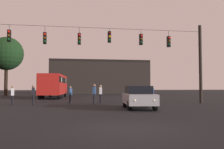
# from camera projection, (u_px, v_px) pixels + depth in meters

# --- Properties ---
(ground_plane) EXTENTS (168.00, 168.00, 0.00)m
(ground_plane) POSITION_uv_depth(u_px,v_px,m) (85.00, 98.00, 32.95)
(ground_plane) COLOR black
(ground_plane) RESTS_ON ground
(overhead_signal_span) EXTENTS (19.65, 0.44, 7.06)m
(overhead_signal_span) POSITION_uv_depth(u_px,v_px,m) (94.00, 54.00, 21.23)
(overhead_signal_span) COLOR black
(overhead_signal_span) RESTS_ON ground
(city_bus) EXTENTS (3.24, 11.14, 3.00)m
(city_bus) POSITION_uv_depth(u_px,v_px,m) (54.00, 84.00, 33.83)
(city_bus) COLOR #B21E19
(city_bus) RESTS_ON ground
(car_near_right) EXTENTS (2.24, 4.47, 1.52)m
(car_near_right) POSITION_uv_depth(u_px,v_px,m) (138.00, 97.00, 17.00)
(car_near_right) COLOR #99999E
(car_near_right) RESTS_ON ground
(pedestrian_crossing_left) EXTENTS (0.28, 0.38, 1.56)m
(pedestrian_crossing_left) POSITION_uv_depth(u_px,v_px,m) (152.00, 94.00, 21.25)
(pedestrian_crossing_left) COLOR black
(pedestrian_crossing_left) RESTS_ON ground
(pedestrian_crossing_center) EXTENTS (0.31, 0.40, 1.70)m
(pedestrian_crossing_center) POSITION_uv_depth(u_px,v_px,m) (94.00, 93.00, 21.24)
(pedestrian_crossing_center) COLOR black
(pedestrian_crossing_center) RESTS_ON ground
(pedestrian_crossing_right) EXTENTS (0.29, 0.39, 1.62)m
(pedestrian_crossing_right) POSITION_uv_depth(u_px,v_px,m) (33.00, 94.00, 20.13)
(pedestrian_crossing_right) COLOR black
(pedestrian_crossing_right) RESTS_ON ground
(pedestrian_near_bus) EXTENTS (0.25, 0.36, 1.64)m
(pedestrian_near_bus) POSITION_uv_depth(u_px,v_px,m) (101.00, 93.00, 22.64)
(pedestrian_near_bus) COLOR black
(pedestrian_near_bus) RESTS_ON ground
(pedestrian_trailing) EXTENTS (0.31, 0.40, 1.55)m
(pedestrian_trailing) POSITION_uv_depth(u_px,v_px,m) (13.00, 94.00, 20.22)
(pedestrian_trailing) COLOR black
(pedestrian_trailing) RESTS_ON ground
(pedestrian_far_side) EXTENTS (0.34, 0.42, 1.52)m
(pedestrian_far_side) POSITION_uv_depth(u_px,v_px,m) (70.00, 94.00, 22.51)
(pedestrian_far_side) COLOR black
(pedestrian_far_side) RESTS_ON ground
(corner_building) EXTENTS (20.72, 10.82, 7.06)m
(corner_building) POSITION_uv_depth(u_px,v_px,m) (98.00, 78.00, 56.29)
(corner_building) COLOR black
(corner_building) RESTS_ON ground
(tree_left_silhouette) EXTENTS (5.46, 5.46, 9.64)m
(tree_left_silhouette) POSITION_uv_depth(u_px,v_px,m) (6.00, 54.00, 41.28)
(tree_left_silhouette) COLOR black
(tree_left_silhouette) RESTS_ON ground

